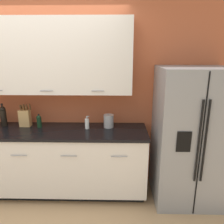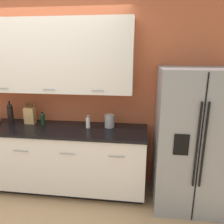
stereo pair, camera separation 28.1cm
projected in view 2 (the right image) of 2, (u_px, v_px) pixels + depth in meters
The scene contains 8 objects.
wall_back at pixel (47, 84), 3.11m from camera, with size 10.00×0.39×2.60m.
counter_unit at pixel (55, 158), 3.10m from camera, with size 2.57×0.64×0.93m.
refrigerator at pixel (192, 140), 2.71m from camera, with size 0.87×0.78×1.76m.
knife_block at pixel (30, 115), 3.12m from camera, with size 0.16×0.10×0.32m.
wine_bottle at pixel (10, 113), 3.16m from camera, with size 0.08×0.08×0.32m.
soap_dispenser at pixel (88, 123), 2.95m from camera, with size 0.06×0.06×0.18m.
oil_bottle at pixel (43, 119), 3.07m from camera, with size 0.06×0.06×0.18m.
steel_canister at pixel (110, 121), 2.97m from camera, with size 0.14×0.14×0.19m.
Camera 2 is at (1.38, -1.80, 1.94)m, focal length 35.00 mm.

